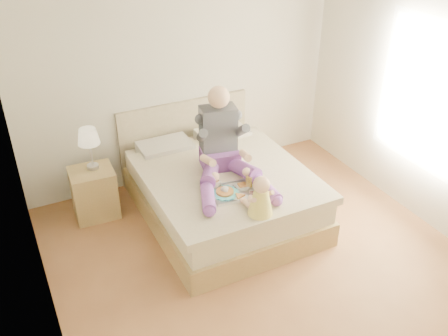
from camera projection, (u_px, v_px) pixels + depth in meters
name	position (u px, v px, depth m)	size (l,w,h in m)	color
room	(282.00, 130.00, 4.26)	(4.02, 4.22, 2.71)	brown
bed	(219.00, 188.00, 5.67)	(1.70, 2.18, 1.00)	olive
nightstand	(94.00, 193.00, 5.63)	(0.50, 0.45, 0.58)	olive
lamp	(89.00, 139.00, 5.34)	(0.24, 0.24, 0.48)	silver
adult	(223.00, 149.00, 5.26)	(0.82, 1.21, 0.95)	#723A91
tray	(234.00, 190.00, 5.04)	(0.50, 0.41, 0.13)	silver
baby	(260.00, 199.00, 4.68)	(0.27, 0.36, 0.40)	#F4E44D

